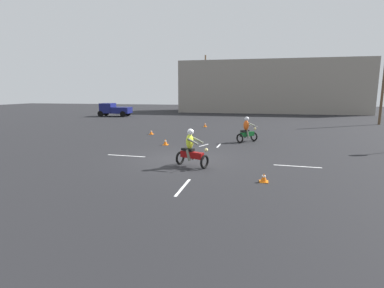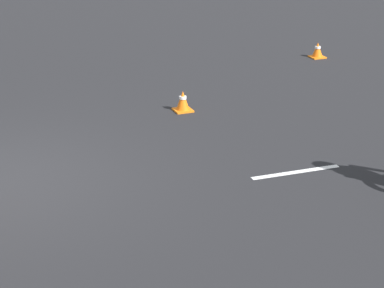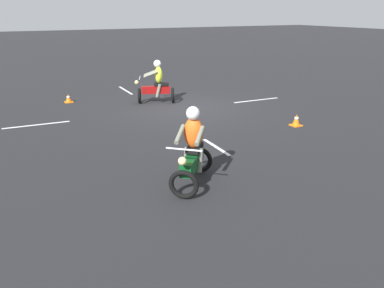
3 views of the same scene
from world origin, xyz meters
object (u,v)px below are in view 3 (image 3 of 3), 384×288
(motorcycle_rider_foreground, at_px, (157,85))
(traffic_cone_near_right, at_px, (69,99))
(traffic_cone_mid_center, at_px, (296,120))
(motorcycle_rider_background, at_px, (192,151))

(motorcycle_rider_foreground, xyz_separation_m, traffic_cone_near_right, (3.07, -1.68, -0.57))
(traffic_cone_mid_center, bearing_deg, motorcycle_rider_background, 24.71)
(motorcycle_rider_foreground, distance_m, motorcycle_rider_background, 7.37)
(motorcycle_rider_background, bearing_deg, traffic_cone_mid_center, -113.85)
(motorcycle_rider_foreground, bearing_deg, traffic_cone_near_right, 83.93)
(motorcycle_rider_foreground, xyz_separation_m, traffic_cone_mid_center, (-2.73, 4.85, -0.55))
(motorcycle_rider_background, relative_size, traffic_cone_mid_center, 4.48)
(traffic_cone_near_right, relative_size, traffic_cone_mid_center, 0.88)
(motorcycle_rider_foreground, relative_size, traffic_cone_near_right, 5.12)
(motorcycle_rider_background, height_order, traffic_cone_near_right, motorcycle_rider_background)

